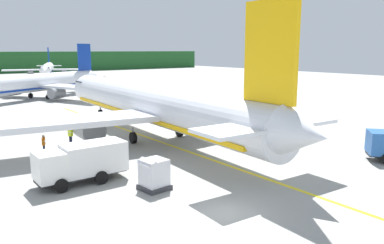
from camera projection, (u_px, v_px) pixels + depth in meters
ground at (13, 109)px, 58.79m from camera, size 240.00×320.00×0.20m
airliner_foreground at (152, 105)px, 38.53m from camera, size 34.65×41.72×11.90m
airliner_mid_apron at (35, 83)px, 69.54m from camera, size 32.39×27.38×10.01m
airliner_far_taxiway at (47, 68)px, 127.35m from camera, size 27.28×32.55×9.60m
service_truck_fuel at (82, 161)px, 25.88m from camera, size 5.92×2.49×2.61m
cargo_container_near at (154, 174)px, 24.63m from camera, size 1.83×1.83×2.10m
crew_marshaller at (70, 134)px, 36.22m from camera, size 0.41×0.57×1.72m
crew_loader_left at (44, 143)px, 32.80m from camera, size 0.40×0.58×1.73m
apron_guide_line at (176, 147)px, 35.53m from camera, size 0.30×60.00×0.01m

